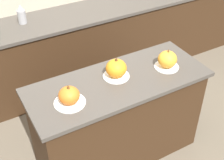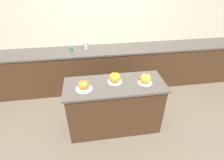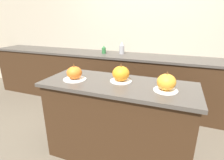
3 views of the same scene
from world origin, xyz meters
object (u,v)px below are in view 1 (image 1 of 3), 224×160
Objects in this scene: pumpkin_cake_right at (167,60)px; bottle_tall at (21,14)px; pumpkin_cake_center at (116,69)px; pumpkin_cake_left at (69,96)px.

pumpkin_cake_right is 1.04× the size of bottle_tall.
pumpkin_cake_center is at bearing 167.85° from pumpkin_cake_right.
pumpkin_cake_right is at bearing -58.27° from bottle_tall.
pumpkin_cake_left is 1.17× the size of bottle_tall.
pumpkin_cake_right reaches higher than pumpkin_cake_left.
pumpkin_cake_right is (0.91, 0.02, 0.01)m from pumpkin_cake_left.
bottle_tall reaches higher than pumpkin_cake_left.
pumpkin_cake_left is 1.12× the size of pumpkin_cake_right.
pumpkin_cake_right is at bearing 1.39° from pumpkin_cake_left.
pumpkin_cake_center is at bearing -72.58° from bottle_tall.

